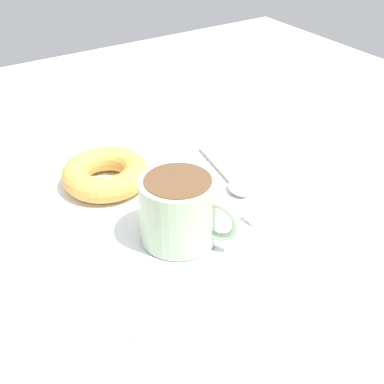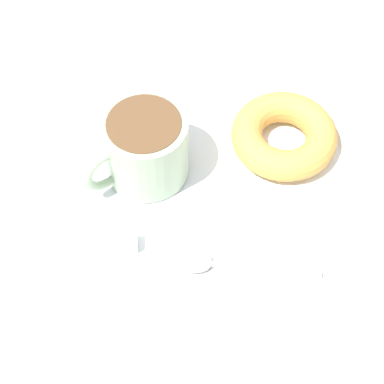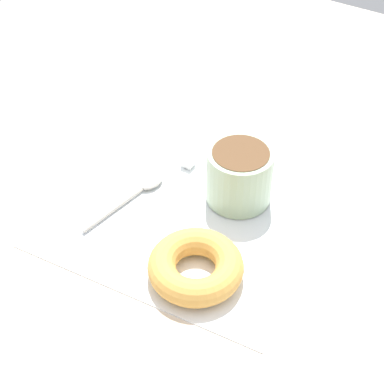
{
  "view_description": "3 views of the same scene",
  "coord_description": "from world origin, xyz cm",
  "px_view_note": "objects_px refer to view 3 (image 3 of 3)",
  "views": [
    {
      "loc": [
        -41.95,
        27.47,
        36.1
      ],
      "look_at": [
        1.13,
        -0.39,
        2.3
      ],
      "focal_mm": 50.0,
      "sensor_mm": 36.0,
      "label": 1
    },
    {
      "loc": [
        -1.23,
        -33.18,
        52.79
      ],
      "look_at": [
        1.13,
        -0.39,
        2.3
      ],
      "focal_mm": 60.0,
      "sensor_mm": 36.0,
      "label": 2
    },
    {
      "loc": [
        50.52,
        29.51,
        56.13
      ],
      "look_at": [
        1.13,
        -0.39,
        2.3
      ],
      "focal_mm": 60.0,
      "sensor_mm": 36.0,
      "label": 3
    }
  ],
  "objects_px": {
    "donut": "(196,267)",
    "spoon": "(141,189)",
    "coffee_cup": "(239,174)",
    "sugar_cube": "(188,161)"
  },
  "relations": [
    {
      "from": "donut",
      "to": "spoon",
      "type": "xyz_separation_m",
      "value": [
        -0.08,
        -0.13,
        -0.01
      ]
    },
    {
      "from": "donut",
      "to": "coffee_cup",
      "type": "bearing_deg",
      "value": -171.37
    },
    {
      "from": "donut",
      "to": "spoon",
      "type": "relative_size",
      "value": 0.79
    },
    {
      "from": "coffee_cup",
      "to": "donut",
      "type": "bearing_deg",
      "value": 8.63
    },
    {
      "from": "donut",
      "to": "sugar_cube",
      "type": "distance_m",
      "value": 0.19
    },
    {
      "from": "coffee_cup",
      "to": "sugar_cube",
      "type": "relative_size",
      "value": 6.87
    },
    {
      "from": "spoon",
      "to": "coffee_cup",
      "type": "bearing_deg",
      "value": 117.27
    },
    {
      "from": "spoon",
      "to": "donut",
      "type": "bearing_deg",
      "value": 57.83
    },
    {
      "from": "donut",
      "to": "sugar_cube",
      "type": "bearing_deg",
      "value": -146.03
    },
    {
      "from": "donut",
      "to": "sugar_cube",
      "type": "relative_size",
      "value": 7.2
    }
  ]
}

